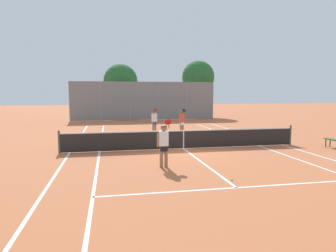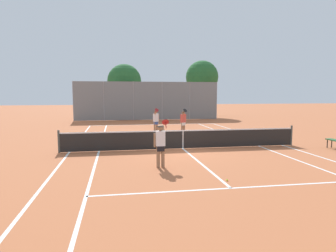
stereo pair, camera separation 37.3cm
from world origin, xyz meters
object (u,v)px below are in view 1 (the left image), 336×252
player_far_left (154,120)px  tree_behind_right (198,78)px  tennis_net (184,139)px  loose_tennis_ball_1 (232,180)px  player_near_side (164,143)px  tree_behind_left (120,82)px  player_far_right (182,121)px

player_far_left → tree_behind_right: tree_behind_right is taller
tennis_net → loose_tennis_ball_1: size_ratio=181.82×
player_near_side → tree_behind_left: bearing=91.7°
tree_behind_right → tree_behind_left: bearing=-174.7°
player_near_side → player_far_right: same height
player_near_side → tree_behind_right: 25.71m
tree_behind_left → player_far_right: bearing=-76.2°
player_far_right → tree_behind_right: tree_behind_right is taller
tennis_net → player_far_right: 5.32m
player_far_left → loose_tennis_ball_1: (0.72, -11.71, -0.89)m
player_near_side → loose_tennis_ball_1: size_ratio=26.88×
player_near_side → player_far_right: size_ratio=1.00×
player_far_left → loose_tennis_ball_1: size_ratio=26.88×
tree_behind_right → player_far_right: bearing=-110.8°
player_far_left → tree_behind_right: (7.52, 14.37, 3.69)m
player_near_side → tree_behind_left: size_ratio=0.29×
player_near_side → tree_behind_left: tree_behind_left is taller
player_near_side → player_far_right: bearing=71.9°
player_far_left → tree_behind_right: size_ratio=0.27×
player_far_left → tree_behind_left: (-1.77, 13.50, 3.12)m
tennis_net → tree_behind_right: 21.94m
loose_tennis_ball_1 → player_far_right: bearing=84.6°
tree_behind_right → player_far_left: bearing=-117.6°
player_far_left → player_far_right: (1.75, -0.86, 0.00)m
player_far_left → player_far_right: bearing=-26.1°
tennis_net → player_far_right: size_ratio=6.76×
tennis_net → player_far_left: (-0.57, 6.02, 0.42)m
player_near_side → player_far_left: 9.63m
tree_behind_right → tennis_net: bearing=-108.8°
tennis_net → player_near_side: 3.94m
tree_behind_left → tree_behind_right: (9.30, 0.87, 0.57)m
tennis_net → player_near_side: bearing=-115.1°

